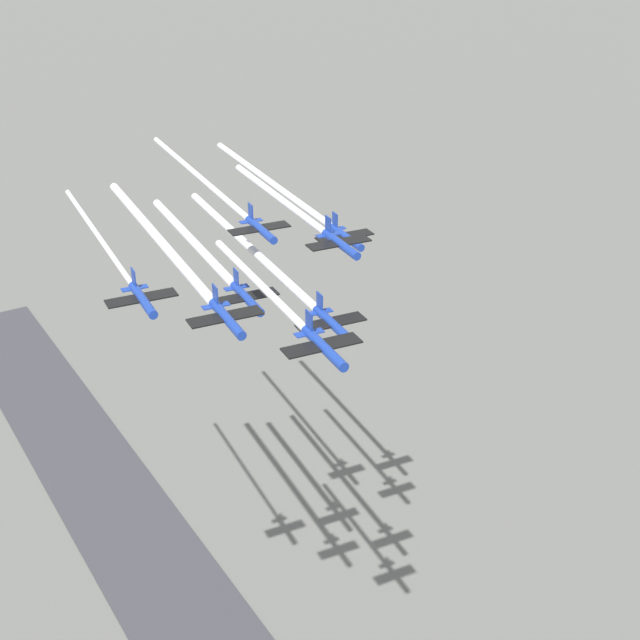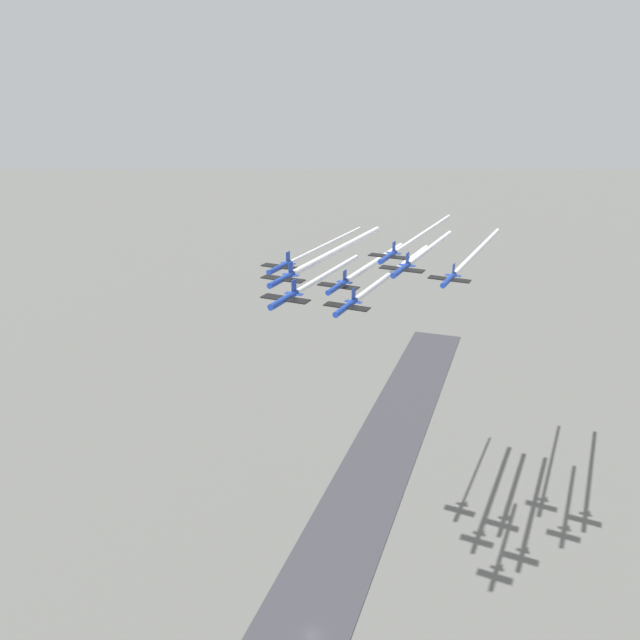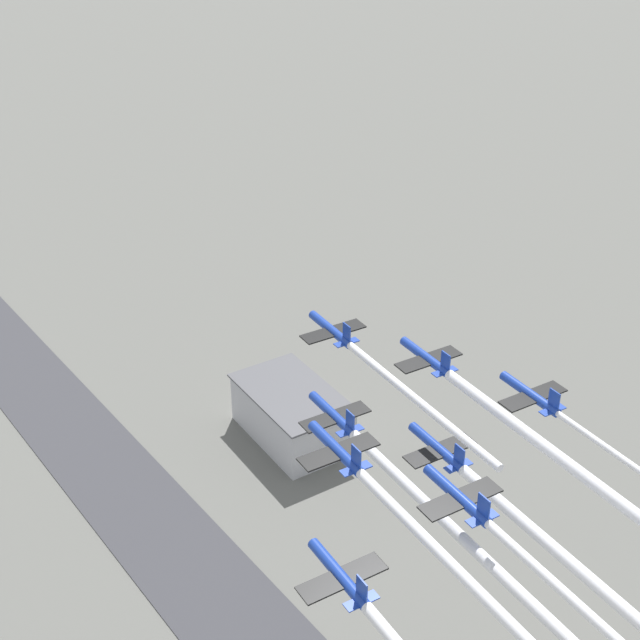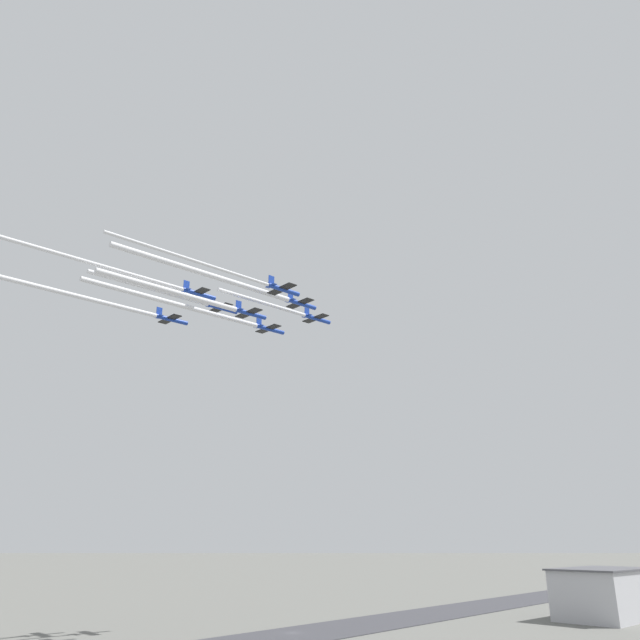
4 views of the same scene
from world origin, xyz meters
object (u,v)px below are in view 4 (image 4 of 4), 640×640
hangar (605,594)px  jet_0 (316,318)px  jet_3 (221,308)px  jet_1 (269,329)px  jet_2 (301,303)px  jet_4 (249,313)px  jet_7 (198,293)px  jet_5 (283,289)px  jet_6 (171,319)px

hangar → jet_0: (76.23, -38.97, 74.01)m
hangar → jet_3: size_ratio=3.41×
jet_1 → jet_2: bearing=0.0°
jet_4 → jet_7: bearing=-120.5°
jet_5 → jet_6: bearing=-161.2°
jet_5 → jet_7: jet_7 is taller
hangar → jet_1: size_ratio=3.41×
jet_0 → jet_2: jet_0 is taller
jet_5 → jet_4: bearing=180.0°
jet_0 → jet_5: (23.62, 12.83, -1.44)m
jet_4 → jet_6: jet_6 is taller
jet_3 → jet_6: 14.10m
hangar → jet_6: bearing=-28.8°
jet_2 → jet_4: 13.96m
jet_1 → jet_2: 14.13m
jet_3 → jet_4: bearing=-0.0°
jet_1 → jet_7: size_ratio=1.00×
jet_5 → hangar: bearing=77.3°
jet_3 → jet_4: (0.47, 13.62, -5.26)m
jet_1 → jet_6: 26.90m
jet_6 → jet_3: bearing=59.5°
jet_2 → jet_5: jet_2 is taller
jet_2 → jet_7: size_ratio=1.00×
jet_5 → jet_3: bearing=180.0°
jet_5 → jet_6: (10.41, -34.45, -1.61)m
jet_7 → jet_6: bearing=-180.0°
jet_0 → jet_7: bearing=-101.1°
jet_7 → jet_1: bearing=90.0°
jet_2 → jet_0: bearing=120.5°
jet_2 → jet_7: bearing=-120.5°
jet_0 → jet_4: size_ratio=1.00×
jet_3 → jet_7: (11.81, 6.41, -0.79)m
jet_4 → jet_7: size_ratio=1.00×
hangar → jet_3: bearing=-28.4°
jet_7 → jet_5: bearing=29.5°
hangar → jet_7: size_ratio=3.41×
jet_4 → jet_7: 14.16m
jet_0 → jet_7: 35.42m
jet_1 → jet_6: size_ratio=1.00×
jet_4 → jet_6: 23.52m
jet_0 → jet_5: size_ratio=1.00×
jet_4 → jet_7: (11.34, -7.21, 4.47)m
jet_2 → jet_6: (22.22, -28.04, -2.76)m
hangar → jet_2: jet_2 is taller
jet_6 → jet_0: bearing=59.5°
jet_1 → jet_5: 23.64m
jet_0 → jet_1: 14.03m
jet_6 → jet_7: bearing=0.0°
jet_0 → jet_3: jet_3 is taller
jet_6 → jet_7: (0.47, 13.62, 3.47)m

